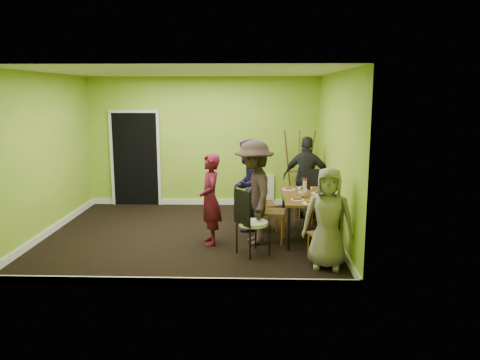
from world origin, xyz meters
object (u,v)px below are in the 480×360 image
(chair_back_end, at_px, (309,184))
(orange_bottle, at_px, (301,191))
(dining_table, at_px, (309,198))
(person_back_end, at_px, (307,178))
(chair_left_near, at_px, (266,206))
(chair_bentwood, at_px, (249,219))
(person_left_near, at_px, (254,193))
(thermos, at_px, (305,188))
(person_left_far, at_px, (248,185))
(chair_left_far, at_px, (259,200))
(chair_front_end, at_px, (325,230))
(blue_bottle, at_px, (321,193))
(easel, at_px, (299,170))
(person_front_end, at_px, (328,218))
(person_standing, at_px, (210,199))

(chair_back_end, distance_m, orange_bottle, 1.02)
(dining_table, bearing_deg, person_back_end, 85.48)
(dining_table, height_order, person_back_end, person_back_end)
(dining_table, bearing_deg, chair_left_near, -165.75)
(chair_bentwood, relative_size, person_left_near, 0.60)
(person_back_end, bearing_deg, thermos, 97.33)
(chair_bentwood, distance_m, person_left_far, 1.39)
(chair_left_near, bearing_deg, dining_table, 112.43)
(chair_left_far, xyz_separation_m, person_left_far, (-0.20, 0.12, 0.24))
(chair_front_end, bearing_deg, blue_bottle, 67.12)
(chair_left_far, height_order, easel, easel)
(chair_left_near, distance_m, person_front_end, 1.46)
(chair_left_near, height_order, person_left_far, person_left_far)
(blue_bottle, xyz_separation_m, person_front_end, (-0.05, -1.11, -0.13))
(dining_table, height_order, chair_back_end, chair_back_end)
(chair_back_end, height_order, thermos, chair_back_end)
(easel, bearing_deg, person_left_near, -111.15)
(easel, bearing_deg, person_left_far, -122.77)
(chair_left_near, xyz_separation_m, chair_bentwood, (-0.28, -0.72, -0.04))
(thermos, bearing_deg, person_front_end, -82.53)
(dining_table, xyz_separation_m, blue_bottle, (0.16, -0.27, 0.16))
(person_back_end, height_order, person_front_end, person_back_end)
(dining_table, relative_size, blue_bottle, 7.34)
(blue_bottle, distance_m, person_back_end, 1.58)
(easel, height_order, orange_bottle, easel)
(chair_back_end, bearing_deg, person_front_end, 109.87)
(thermos, xyz_separation_m, orange_bottle, (-0.05, 0.15, -0.08))
(orange_bottle, bearing_deg, blue_bottle, -56.93)
(easel, distance_m, blue_bottle, 2.39)
(dining_table, height_order, chair_bentwood, chair_bentwood)
(chair_back_end, bearing_deg, blue_bottle, 111.68)
(thermos, distance_m, orange_bottle, 0.18)
(chair_back_end, xyz_separation_m, chair_front_end, (-0.02, -2.31, -0.24))
(person_left_far, bearing_deg, person_standing, -15.81)
(dining_table, height_order, thermos, thermos)
(chair_left_near, relative_size, blue_bottle, 5.29)
(easel, distance_m, person_left_near, 2.62)
(person_left_far, xyz_separation_m, person_back_end, (1.16, 0.85, -0.01))
(orange_bottle, bearing_deg, person_standing, -160.12)
(easel, bearing_deg, blue_bottle, -86.50)
(orange_bottle, xyz_separation_m, person_standing, (-1.52, -0.55, -0.04))
(orange_bottle, bearing_deg, thermos, -71.00)
(easel, bearing_deg, person_standing, -123.72)
(chair_bentwood, bearing_deg, chair_front_end, 41.96)
(person_left_far, bearing_deg, orange_bottle, 92.45)
(dining_table, relative_size, easel, 0.88)
(person_standing, xyz_separation_m, person_back_end, (1.75, 1.68, 0.06))
(chair_back_end, height_order, chair_front_end, chair_back_end)
(chair_left_near, bearing_deg, thermos, 116.03)
(blue_bottle, height_order, orange_bottle, blue_bottle)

